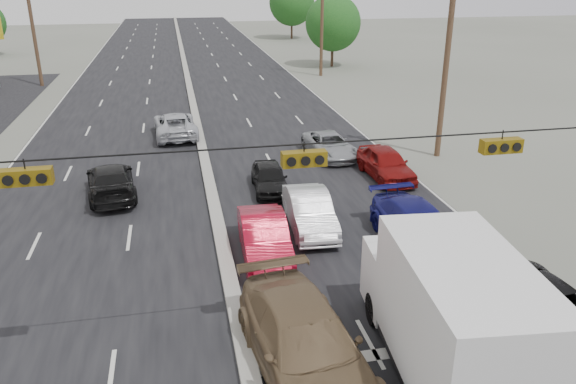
{
  "coord_description": "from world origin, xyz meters",
  "views": [
    {
      "loc": [
        -1.32,
        -11.95,
        9.54
      ],
      "look_at": [
        2.35,
        6.0,
        2.2
      ],
      "focal_mm": 35.0,
      "sensor_mm": 36.0,
      "label": 1
    }
  ],
  "objects_px": {
    "tree_right_mid": "(333,23)",
    "box_truck": "(449,315)",
    "utility_pole_right_c": "(322,20)",
    "red_sedan": "(264,238)",
    "utility_pole_left_c": "(32,25)",
    "black_suv": "(552,312)",
    "queue_car_c": "(330,146)",
    "queue_car_a": "(270,178)",
    "oncoming_near": "(111,181)",
    "utility_pole_right_b": "(447,61)",
    "queue_car_d": "(418,228)",
    "tan_sedan": "(306,345)",
    "queue_car_b": "(310,212)",
    "tree_right_far": "(292,3)",
    "queue_car_e": "(386,164)",
    "oncoming_far": "(175,125)"
  },
  "relations": [
    {
      "from": "utility_pole_right_b",
      "to": "queue_car_c",
      "type": "distance_m",
      "value": 7.41
    },
    {
      "from": "oncoming_near",
      "to": "tree_right_mid",
      "type": "bearing_deg",
      "value": -128.28
    },
    {
      "from": "queue_car_a",
      "to": "queue_car_c",
      "type": "bearing_deg",
      "value": 50.37
    },
    {
      "from": "tree_right_mid",
      "to": "box_truck",
      "type": "xyz_separation_m",
      "value": [
        -10.32,
        -46.68,
        -2.46
      ]
    },
    {
      "from": "box_truck",
      "to": "queue_car_a",
      "type": "relative_size",
      "value": 1.99
    },
    {
      "from": "box_truck",
      "to": "black_suv",
      "type": "relative_size",
      "value": 1.49
    },
    {
      "from": "oncoming_near",
      "to": "queue_car_d",
      "type": "bearing_deg",
      "value": 139.52
    },
    {
      "from": "queue_car_d",
      "to": "red_sedan",
      "type": "bearing_deg",
      "value": 173.89
    },
    {
      "from": "oncoming_near",
      "to": "utility_pole_right_b",
      "type": "bearing_deg",
      "value": -179.12
    },
    {
      "from": "queue_car_b",
      "to": "oncoming_near",
      "type": "relative_size",
      "value": 0.9
    },
    {
      "from": "box_truck",
      "to": "red_sedan",
      "type": "bearing_deg",
      "value": 120.09
    },
    {
      "from": "black_suv",
      "to": "queue_car_e",
      "type": "distance_m",
      "value": 12.73
    },
    {
      "from": "utility_pole_left_c",
      "to": "black_suv",
      "type": "xyz_separation_m",
      "value": [
        20.98,
        -40.52,
        -4.41
      ]
    },
    {
      "from": "black_suv",
      "to": "red_sedan",
      "type": "bearing_deg",
      "value": 135.42
    },
    {
      "from": "queue_car_e",
      "to": "queue_car_c",
      "type": "bearing_deg",
      "value": 112.49
    },
    {
      "from": "red_sedan",
      "to": "utility_pole_left_c",
      "type": "bearing_deg",
      "value": 114.01
    },
    {
      "from": "utility_pole_right_b",
      "to": "box_truck",
      "type": "xyz_separation_m",
      "value": [
        -7.82,
        -16.68,
        -3.23
      ]
    },
    {
      "from": "tan_sedan",
      "to": "queue_car_d",
      "type": "bearing_deg",
      "value": 40.54
    },
    {
      "from": "queue_car_a",
      "to": "oncoming_far",
      "type": "bearing_deg",
      "value": 115.1
    },
    {
      "from": "queue_car_d",
      "to": "queue_car_b",
      "type": "bearing_deg",
      "value": 144.46
    },
    {
      "from": "utility_pole_right_b",
      "to": "black_suv",
      "type": "distance_m",
      "value": 16.63
    },
    {
      "from": "utility_pole_right_b",
      "to": "utility_pole_right_c",
      "type": "distance_m",
      "value": 25.0
    },
    {
      "from": "black_suv",
      "to": "queue_car_d",
      "type": "height_order",
      "value": "queue_car_d"
    },
    {
      "from": "queue_car_e",
      "to": "oncoming_near",
      "type": "distance_m",
      "value": 12.83
    },
    {
      "from": "utility_pole_right_c",
      "to": "box_truck",
      "type": "xyz_separation_m",
      "value": [
        -7.82,
        -41.68,
        -3.23
      ]
    },
    {
      "from": "utility_pole_right_c",
      "to": "queue_car_a",
      "type": "height_order",
      "value": "utility_pole_right_c"
    },
    {
      "from": "tree_right_mid",
      "to": "red_sedan",
      "type": "bearing_deg",
      "value": -108.99
    },
    {
      "from": "queue_car_c",
      "to": "oncoming_far",
      "type": "height_order",
      "value": "oncoming_far"
    },
    {
      "from": "oncoming_near",
      "to": "queue_car_b",
      "type": "bearing_deg",
      "value": 139.5
    },
    {
      "from": "tree_right_far",
      "to": "tan_sedan",
      "type": "height_order",
      "value": "tree_right_far"
    },
    {
      "from": "utility_pole_left_c",
      "to": "queue_car_c",
      "type": "xyz_separation_m",
      "value": [
        19.2,
        -23.96,
        -4.49
      ]
    },
    {
      "from": "utility_pole_right_c",
      "to": "oncoming_near",
      "type": "height_order",
      "value": "utility_pole_right_c"
    },
    {
      "from": "tan_sedan",
      "to": "queue_car_e",
      "type": "bearing_deg",
      "value": 55.38
    },
    {
      "from": "queue_car_c",
      "to": "black_suv",
      "type": "bearing_deg",
      "value": -88.5
    },
    {
      "from": "tree_right_mid",
      "to": "box_truck",
      "type": "relative_size",
      "value": 0.96
    },
    {
      "from": "black_suv",
      "to": "utility_pole_right_c",
      "type": "bearing_deg",
      "value": 80.05
    },
    {
      "from": "tree_right_mid",
      "to": "utility_pole_right_c",
      "type": "bearing_deg",
      "value": -116.57
    },
    {
      "from": "utility_pole_right_c",
      "to": "oncoming_near",
      "type": "relative_size",
      "value": 2.03
    },
    {
      "from": "utility_pole_right_c",
      "to": "tree_right_mid",
      "type": "bearing_deg",
      "value": 63.43
    },
    {
      "from": "tree_right_mid",
      "to": "queue_car_d",
      "type": "height_order",
      "value": "tree_right_mid"
    },
    {
      "from": "queue_car_d",
      "to": "oncoming_near",
      "type": "xyz_separation_m",
      "value": [
        -11.38,
        7.39,
        -0.06
      ]
    },
    {
      "from": "tan_sedan",
      "to": "queue_car_a",
      "type": "bearing_deg",
      "value": 78.06
    },
    {
      "from": "red_sedan",
      "to": "queue_car_c",
      "type": "bearing_deg",
      "value": 65.43
    },
    {
      "from": "utility_pole_right_b",
      "to": "oncoming_far",
      "type": "distance_m",
      "value": 16.02
    },
    {
      "from": "utility_pole_right_c",
      "to": "utility_pole_right_b",
      "type": "bearing_deg",
      "value": -90.0
    },
    {
      "from": "queue_car_a",
      "to": "oncoming_near",
      "type": "height_order",
      "value": "oncoming_near"
    },
    {
      "from": "tree_right_mid",
      "to": "black_suv",
      "type": "relative_size",
      "value": 1.43
    },
    {
      "from": "queue_car_d",
      "to": "oncoming_far",
      "type": "bearing_deg",
      "value": 114.38
    },
    {
      "from": "utility_pole_right_b",
      "to": "tree_right_far",
      "type": "distance_m",
      "value": 55.11
    },
    {
      "from": "tree_right_mid",
      "to": "tan_sedan",
      "type": "distance_m",
      "value": 47.92
    }
  ]
}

